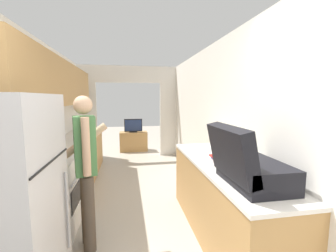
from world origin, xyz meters
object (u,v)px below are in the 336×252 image
at_px(person, 86,168).
at_px(book_stack, 223,156).
at_px(tv_cabinet, 134,141).
at_px(television, 133,126).
at_px(suitcase, 246,165).
at_px(range_oven, 49,196).

height_order(person, book_stack, person).
relative_size(tv_cabinet, television, 1.55).
xyz_separation_m(person, suitcase, (1.43, -0.73, 0.17)).
bearing_deg(person, range_oven, 39.00).
relative_size(book_stack, tv_cabinet, 0.36).
height_order(suitcase, book_stack, suitcase).
bearing_deg(television, suitcase, -81.14).
height_order(suitcase, television, suitcase).
relative_size(person, tv_cabinet, 1.98).
distance_m(person, television, 4.52).
distance_m(range_oven, television, 4.27).
xyz_separation_m(range_oven, book_stack, (2.07, -0.36, 0.49)).
xyz_separation_m(suitcase, tv_cabinet, (-0.81, 5.25, -0.77)).
distance_m(range_oven, tv_cabinet, 4.30).
relative_size(range_oven, tv_cabinet, 1.23).
xyz_separation_m(person, book_stack, (1.56, 0.01, 0.05)).
bearing_deg(tv_cabinet, suitcase, -81.21).
distance_m(suitcase, television, 5.28).
height_order(range_oven, television, range_oven).
distance_m(suitcase, tv_cabinet, 5.37).
height_order(suitcase, tv_cabinet, suitcase).
bearing_deg(book_stack, person, -179.54).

